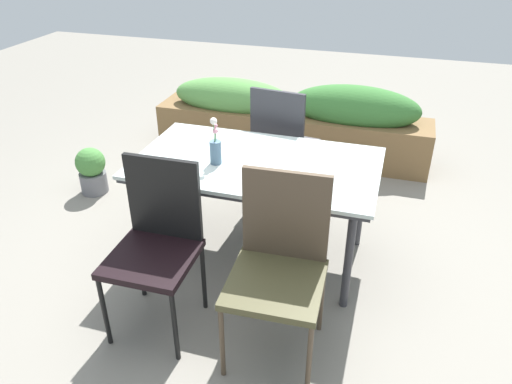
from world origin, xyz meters
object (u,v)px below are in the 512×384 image
chair_near_left (157,238)px  potted_plant (92,170)px  planter_box (292,121)px  chair_far_side (282,141)px  dining_table (256,169)px  flower_vase (215,148)px  chair_near_right (279,259)px

chair_near_left → potted_plant: 1.77m
planter_box → chair_far_side: bearing=-82.0°
dining_table → chair_near_left: bearing=-115.7°
chair_near_left → flower_vase: (0.12, 0.63, 0.28)m
chair_near_left → planter_box: chair_near_left is taller
dining_table → flower_vase: 0.31m
flower_vase → chair_near_right: bearing=-47.0°
chair_near_right → chair_far_side: bearing=-78.9°
chair_near_right → potted_plant: (-1.96, 1.19, -0.36)m
chair_far_side → planter_box: chair_far_side is taller
dining_table → potted_plant: size_ratio=3.81×
chair_near_left → potted_plant: size_ratio=2.44×
flower_vase → planter_box: flower_vase is taller
chair_far_side → chair_near_right: chair_near_right is taller
chair_far_side → potted_plant: 1.67m
flower_vase → potted_plant: size_ratio=0.76×
chair_near_left → potted_plant: (-1.26, 1.20, -0.36)m
flower_vase → chair_near_left: bearing=-100.6°
flower_vase → potted_plant: 1.62m
planter_box → potted_plant: planter_box is taller
dining_table → potted_plant: 1.75m
chair_far_side → flower_vase: 0.92m
chair_far_side → potted_plant: bearing=-163.2°
chair_near_left → potted_plant: bearing=-44.5°
chair_near_left → flower_vase: bearing=-101.7°
dining_table → chair_far_side: 0.75m
chair_far_side → dining_table: bearing=-82.5°
chair_far_side → chair_near_right: 1.51m
dining_table → chair_near_right: 0.82m
chair_near_left → chair_far_side: 1.51m
dining_table → chair_near_left: 0.83m
dining_table → chair_near_left: (-0.35, -0.74, -0.12)m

